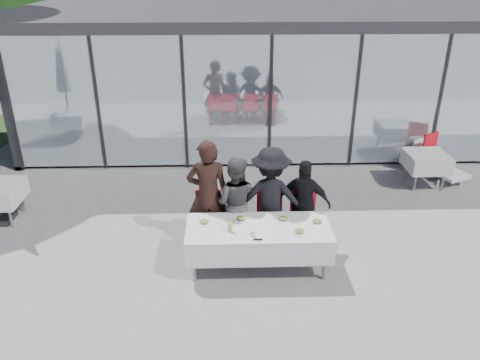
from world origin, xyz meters
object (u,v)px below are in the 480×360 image
object	(u,v)px
juice_bottle	(230,227)
diner_chair_d	(303,214)
diner_chair_b	(235,215)
dining_table	(258,238)
plate_c	(283,219)
spare_table_right	(426,162)
folded_eyeglasses	(258,240)
diner_chair_c	(270,215)
lounger	(435,163)
diner_b	(235,202)
plate_extra	(300,232)
spare_chair_b	(425,149)
plate_d	(317,222)
plate_b	(241,219)
diner_c	(270,197)
diner_a	(208,194)
plate_a	(204,222)
diner_d	(304,203)
diner_chair_a	(209,216)

from	to	relation	value
juice_bottle	diner_chair_d	bearing A→B (deg)	34.54
diner_chair_b	dining_table	bearing A→B (deg)	-65.09
plate_c	spare_table_right	world-z (taller)	plate_c
diner_chair_d	folded_eyeglasses	size ratio (longest dim) A/B	6.96
diner_chair_c	lounger	world-z (taller)	diner_chair_c
dining_table	diner_b	distance (m)	0.86
folded_eyeglasses	lounger	bearing A→B (deg)	41.93
diner_chair_c	juice_bottle	xyz separation A→B (m)	(-0.69, -0.88, 0.29)
plate_c	plate_extra	size ratio (longest dim) A/B	1.00
plate_extra	spare_chair_b	size ratio (longest dim) A/B	0.24
plate_d	diner_b	bearing A→B (deg)	152.98
diner_b	dining_table	bearing A→B (deg)	128.86
diner_chair_c	plate_b	size ratio (longest dim) A/B	4.09
diner_b	diner_chair_d	world-z (taller)	diner_b
diner_chair_b	plate_c	size ratio (longest dim) A/B	4.09
plate_b	folded_eyeglasses	world-z (taller)	plate_b
diner_c	lounger	bearing A→B (deg)	-139.45
spare_table_right	folded_eyeglasses	bearing A→B (deg)	-139.31
diner_a	plate_a	world-z (taller)	diner_a
plate_b	plate_d	world-z (taller)	same
dining_table	plate_d	xyz separation A→B (m)	(0.93, 0.08, 0.24)
diner_d	juice_bottle	size ratio (longest dim) A/B	9.73
diner_chair_d	plate_d	size ratio (longest dim) A/B	4.09
diner_chair_c	diner_b	bearing A→B (deg)	-178.72
diner_chair_b	spare_table_right	size ratio (longest dim) A/B	1.13
diner_chair_b	spare_table_right	world-z (taller)	diner_chair_b
plate_b	plate_extra	bearing A→B (deg)	-25.35
juice_bottle	spare_chair_b	distance (m)	6.00
diner_chair_d	lounger	size ratio (longest dim) A/B	0.67
plate_extra	folded_eyeglasses	world-z (taller)	plate_extra
diner_chair_d	lounger	distance (m)	4.53
diner_b	diner_a	bearing A→B (deg)	13.55
diner_d	spare_table_right	distance (m)	3.78
spare_table_right	lounger	size ratio (longest dim) A/B	0.59
lounger	juice_bottle	bearing A→B (deg)	-142.42
folded_eyeglasses	diner_chair_c	bearing A→B (deg)	75.95
diner_a	diner_d	xyz separation A→B (m)	(1.64, -0.00, -0.19)
diner_b	plate_extra	distance (m)	1.35
juice_bottle	plate_b	bearing A→B (deg)	62.21
plate_extra	plate_d	bearing A→B (deg)	42.52
diner_chair_d	plate_b	bearing A→B (deg)	-153.80
plate_extra	folded_eyeglasses	xyz separation A→B (m)	(-0.65, -0.17, -0.02)
diner_chair_b	spare_chair_b	xyz separation A→B (m)	(4.49, 2.99, 0.00)
plate_d	juice_bottle	size ratio (longest dim) A/B	1.50
plate_b	spare_table_right	world-z (taller)	plate_b
diner_chair_a	diner_d	world-z (taller)	diner_d
diner_chair_a	diner_chair_d	world-z (taller)	same
dining_table	diner_a	distance (m)	1.17
diner_a	diner_chair_c	xyz separation A→B (m)	(1.05, 0.01, -0.43)
spare_chair_b	lounger	distance (m)	0.40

